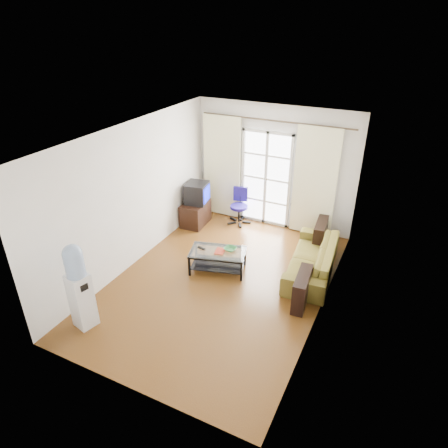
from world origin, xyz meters
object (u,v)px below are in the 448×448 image
at_px(tv_stand, 195,213).
at_px(crt_tv, 196,193).
at_px(sofa, 312,258).
at_px(coffee_table, 218,258).
at_px(water_cooler, 79,285).
at_px(task_chair, 239,213).

height_order(tv_stand, crt_tv, crt_tv).
relative_size(sofa, crt_tv, 3.52).
distance_m(coffee_table, crt_tv, 2.06).
height_order(sofa, water_cooler, water_cooler).
bearing_deg(water_cooler, task_chair, 93.77).
distance_m(coffee_table, water_cooler, 2.57).
xyz_separation_m(sofa, coffee_table, (-1.60, -0.74, -0.02)).
distance_m(crt_tv, water_cooler, 3.75).
bearing_deg(sofa, coffee_table, -70.69).
bearing_deg(coffee_table, sofa, 24.78).
relative_size(coffee_table, water_cooler, 0.80).
bearing_deg(tv_stand, water_cooler, -91.66).
xyz_separation_m(coffee_table, task_chair, (-0.44, 1.96, -0.02)).
relative_size(sofa, water_cooler, 1.40).
xyz_separation_m(tv_stand, crt_tv, (0.00, 0.06, 0.50)).
xyz_separation_m(coffee_table, crt_tv, (-1.31, 1.51, 0.49)).
bearing_deg(water_cooler, tv_stand, 105.77).
bearing_deg(sofa, water_cooler, -48.53).
bearing_deg(task_chair, sofa, -45.90).
bearing_deg(sofa, task_chair, -126.50).
xyz_separation_m(sofa, task_chair, (-2.04, 1.23, -0.04)).
xyz_separation_m(coffee_table, tv_stand, (-1.31, 1.45, -0.00)).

